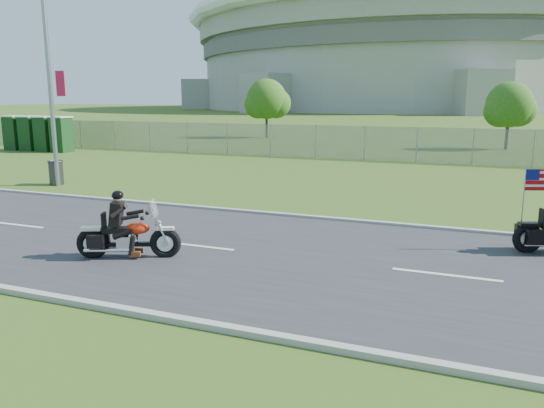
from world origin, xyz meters
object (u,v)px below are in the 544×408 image
at_px(porta_toilet_a, 61,135).
at_px(porta_toilet_b, 45,134).
at_px(motorcycle_lead, 127,237).
at_px(porta_toilet_d, 15,133).
at_px(trash_can, 56,173).
at_px(porta_toilet_c, 30,134).
at_px(streetlight, 51,47).

distance_m(porta_toilet_a, porta_toilet_b, 1.40).
bearing_deg(motorcycle_lead, porta_toilet_d, 118.16).
bearing_deg(porta_toilet_b, porta_toilet_a, 0.00).
bearing_deg(motorcycle_lead, trash_can, 117.25).
relative_size(porta_toilet_d, trash_can, 2.28).
bearing_deg(porta_toilet_d, porta_toilet_a, 0.00).
relative_size(porta_toilet_a, porta_toilet_d, 1.00).
relative_size(porta_toilet_d, motorcycle_lead, 1.01).
relative_size(porta_toilet_a, motorcycle_lead, 1.01).
bearing_deg(motorcycle_lead, porta_toilet_c, 116.42).
height_order(streetlight, porta_toilet_b, streetlight).
relative_size(porta_toilet_b, trash_can, 2.28).
height_order(porta_toilet_b, motorcycle_lead, porta_toilet_b).
height_order(porta_toilet_b, porta_toilet_c, same).
xyz_separation_m(porta_toilet_b, trash_can, (11.13, -10.78, -0.65)).
bearing_deg(streetlight, porta_toilet_c, 139.94).
bearing_deg(porta_toilet_a, porta_toilet_d, 180.00).
xyz_separation_m(streetlight, porta_toilet_d, (-14.22, 10.78, -4.49)).
height_order(porta_toilet_a, motorcycle_lead, porta_toilet_a).
distance_m(motorcycle_lead, trash_can, 12.07).
relative_size(porta_toilet_b, motorcycle_lead, 1.01).
distance_m(porta_toilet_b, motorcycle_lead, 27.55).
xyz_separation_m(porta_toilet_d, trash_can, (13.93, -10.78, -0.65)).
relative_size(porta_toilet_b, porta_toilet_c, 1.00).
xyz_separation_m(streetlight, trash_can, (-0.29, 0.00, -5.14)).
bearing_deg(streetlight, porta_toilet_b, 136.65).
height_order(porta_toilet_c, trash_can, porta_toilet_c).
xyz_separation_m(streetlight, porta_toilet_c, (-12.82, 10.78, -4.49)).
distance_m(streetlight, porta_toilet_d, 18.40).
bearing_deg(streetlight, motorcycle_lead, -40.13).
bearing_deg(porta_toilet_c, trash_can, -40.70).
relative_size(streetlight, porta_toilet_a, 4.35).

